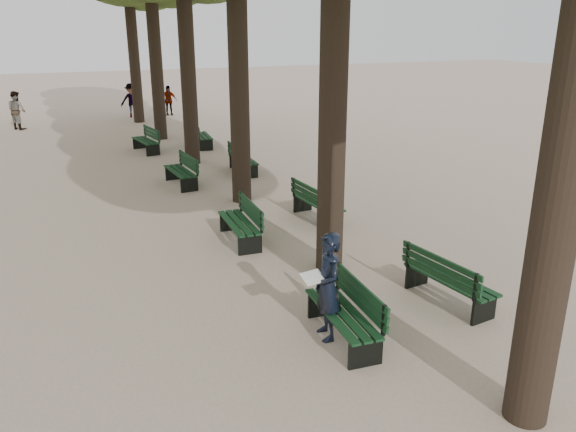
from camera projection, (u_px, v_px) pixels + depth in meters
name	position (u px, v px, depth m)	size (l,w,h in m)	color
ground	(337.00, 362.00, 8.03)	(120.00, 120.00, 0.00)	#C0A791
bench_left_0	(342.00, 323.00, 8.53)	(0.74, 1.85, 0.92)	black
bench_left_1	(240.00, 230.00, 12.45)	(0.70, 1.84, 0.92)	black
bench_left_2	(181.00, 177.00, 16.89)	(0.66, 1.83, 0.92)	black
bench_left_3	(146.00, 145.00, 21.46)	(0.80, 1.86, 0.92)	black
bench_right_0	(449.00, 288.00, 9.66)	(0.74, 1.85, 0.92)	black
bench_right_1	(318.00, 209.00, 13.87)	(0.63, 1.82, 0.92)	black
bench_right_2	(243.00, 165.00, 18.40)	(0.71, 1.84, 0.92)	black
bench_right_3	(203.00, 140.00, 22.39)	(0.78, 1.86, 0.92)	black
man_with_map	(328.00, 287.00, 8.41)	(0.65, 0.72, 1.70)	black
pedestrian_c	(168.00, 100.00, 30.39)	(0.93, 0.32, 1.58)	#262628
pedestrian_a	(17.00, 110.00, 26.11)	(0.86, 0.35, 1.77)	#262628
pedestrian_b	(132.00, 100.00, 29.64)	(1.14, 0.35, 1.77)	#262628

